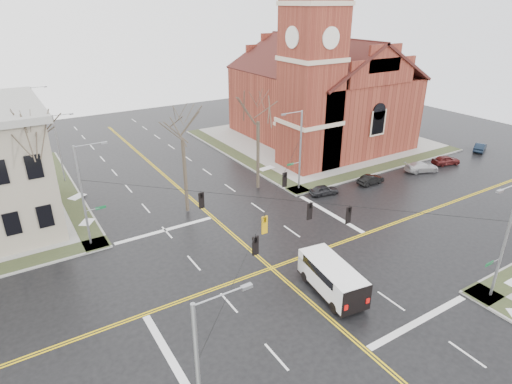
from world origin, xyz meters
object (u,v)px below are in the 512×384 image
parked_car_b (371,180)px  parked_car_c (422,167)px  signal_pole_nw (84,193)px  tree_ne (258,117)px  signal_pole_sw (202,382)px  streetlight_north_b (37,111)px  signal_pole_ne (299,148)px  tree_nw_near (182,134)px  tree_nw_far (30,143)px  cargo_van (330,275)px  signal_pole_se (505,238)px  streetlight_north_a (60,146)px  parked_car_e (480,147)px  parked_car_a (324,190)px  church (318,86)px  parked_car_d (446,160)px

parked_car_b → parked_car_c: (8.40, -0.53, 0.06)m
signal_pole_nw → tree_ne: bearing=8.1°
signal_pole_sw → streetlight_north_b: 59.51m
signal_pole_ne → parked_car_c: signal_pole_ne is taller
tree_ne → parked_car_b: bearing=-26.5°
tree_nw_near → tree_ne: bearing=7.7°
tree_ne → parked_car_c: bearing=-17.7°
parked_car_b → tree_nw_far: 35.52m
streetlight_north_b → cargo_van: 54.27m
signal_pole_se → streetlight_north_a: (-21.97, 39.50, -0.48)m
parked_car_c → parked_car_e: (13.81, 0.88, -0.01)m
signal_pole_sw → parked_car_a: signal_pole_sw is taller
signal_pole_ne → parked_car_c: size_ratio=2.09×
church → parked_car_a: bearing=-126.5°
signal_pole_se → parked_car_d: size_ratio=2.41×
cargo_van → parked_car_b: cargo_van is taller
parked_car_b → tree_ne: 15.43m
parked_car_e → tree_ne: tree_ne is taller
signal_pole_se → parked_car_c: signal_pole_se is taller
cargo_van → signal_pole_ne: bearing=68.1°
signal_pole_sw → parked_car_c: 44.00m
signal_pole_ne → tree_nw_near: bearing=173.6°
streetlight_north_b → parked_car_e: 65.73m
signal_pole_se → parked_car_d: signal_pole_se is taller
parked_car_d → tree_nw_far: (-47.19, 6.23, 8.59)m
signal_pole_ne → cargo_van: bearing=-119.9°
parked_car_c → tree_ne: 22.69m
signal_pole_se → parked_car_d: 29.16m
cargo_van → parked_car_a: bearing=59.0°
tree_nw_near → cargo_van: bearing=-78.3°
cargo_van → parked_car_a: cargo_van is taller
parked_car_b → parked_car_d: (13.22, -0.55, 0.07)m
parked_car_b → parked_car_a: bearing=84.4°
streetlight_north_b → cargo_van: streetlight_north_b is taller
church → streetlight_north_b: bearing=146.8°
streetlight_north_b → parked_car_d: streetlight_north_b is taller
signal_pole_sw → parked_car_d: size_ratio=2.41×
signal_pole_sw → parked_car_e: 56.98m
signal_pole_ne → signal_pole_se: 23.00m
church → cargo_van: church is taller
signal_pole_se → signal_pole_sw: bearing=180.0°
parked_car_e → tree_ne: 35.44m
tree_nw_far → tree_nw_near: tree_nw_far is taller
church → parked_car_b: size_ratio=8.04×
streetlight_north_b → parked_car_b: (30.26, -39.74, -3.90)m
parked_car_d → tree_ne: size_ratio=0.32×
signal_pole_se → tree_ne: 26.18m
signal_pole_sw → streetlight_north_a: (0.67, 39.50, -0.48)m
church → parked_car_b: (-5.15, -16.53, -7.87)m
parked_car_a → tree_nw_near: bearing=85.7°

